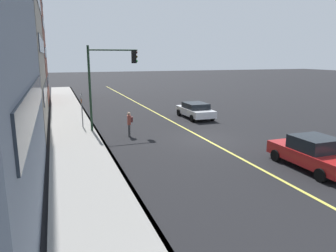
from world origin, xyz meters
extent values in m
plane|color=black|center=(0.00, 0.00, 0.00)|extent=(200.00, 200.00, 0.00)
cube|color=gray|center=(0.00, 7.86, 0.07)|extent=(80.00, 3.19, 0.15)
cube|color=slate|center=(0.00, 6.35, 0.07)|extent=(80.00, 0.16, 0.15)
cube|color=#D8CC4C|center=(0.00, 0.00, 0.01)|extent=(80.00, 0.16, 0.01)
cube|color=#262D38|center=(-6.32, 9.62, 3.77)|extent=(12.17, 0.06, 1.10)
cube|color=#262D38|center=(8.64, 9.62, 2.70)|extent=(11.58, 0.06, 1.10)
cube|color=#262D38|center=(8.64, 9.62, 6.08)|extent=(11.58, 0.06, 1.10)
cube|color=#262D38|center=(23.69, 9.62, 2.54)|extent=(9.59, 0.06, 1.10)
cube|color=#262D38|center=(23.69, 9.62, 5.71)|extent=(9.59, 0.06, 1.10)
cube|color=#262D38|center=(23.69, 9.62, 8.89)|extent=(9.59, 0.06, 1.10)
cube|color=silver|center=(6.79, -2.44, 0.59)|extent=(4.43, 1.89, 0.57)
cube|color=black|center=(6.70, -2.44, 1.11)|extent=(2.23, 1.74, 0.48)
cylinder|color=black|center=(5.32, -3.36, 0.30)|extent=(0.60, 0.22, 0.60)
cylinder|color=black|center=(5.32, -1.51, 0.30)|extent=(0.60, 0.22, 0.60)
cylinder|color=black|center=(8.25, -3.36, 0.30)|extent=(0.60, 0.22, 0.60)
cylinder|color=black|center=(8.25, -1.51, 0.30)|extent=(0.60, 0.22, 0.60)
cube|color=red|center=(-6.76, -2.38, 0.61)|extent=(4.43, 1.92, 0.62)
cube|color=black|center=(-6.80, -2.38, 1.24)|extent=(1.86, 1.77, 0.63)
cylinder|color=black|center=(-8.23, -1.44, 0.30)|extent=(0.60, 0.22, 0.60)
cylinder|color=black|center=(-5.30, -3.32, 0.30)|extent=(0.60, 0.22, 0.60)
cylinder|color=black|center=(-5.30, -1.44, 0.30)|extent=(0.60, 0.22, 0.60)
cylinder|color=#383838|center=(2.21, 4.46, 0.41)|extent=(0.16, 0.16, 0.82)
cylinder|color=#383838|center=(2.43, 4.41, 0.41)|extent=(0.16, 0.16, 0.82)
cube|color=#993F33|center=(2.32, 4.44, 1.13)|extent=(0.43, 0.29, 0.61)
sphere|color=tan|center=(2.32, 4.44, 1.54)|extent=(0.22, 0.22, 0.22)
cube|color=#592626|center=(2.29, 4.27, 1.16)|extent=(0.29, 0.21, 0.34)
cylinder|color=#1E3823|center=(4.27, 6.67, 2.99)|extent=(0.16, 0.16, 5.98)
cylinder|color=#1E3823|center=(4.27, 4.97, 5.68)|extent=(0.10, 3.39, 0.10)
cube|color=black|center=(4.27, 3.53, 5.23)|extent=(0.28, 0.30, 0.90)
sphere|color=#360605|center=(4.27, 3.35, 5.53)|extent=(0.18, 0.18, 0.18)
sphere|color=#392905|center=(4.27, 3.35, 5.23)|extent=(0.18, 0.18, 0.18)
sphere|color=green|center=(4.27, 3.35, 4.93)|extent=(0.18, 0.18, 0.18)
cylinder|color=slate|center=(5.67, 7.17, 1.33)|extent=(0.08, 0.08, 2.66)
cube|color=white|center=(5.67, 7.19, 2.46)|extent=(0.60, 0.02, 0.20)
cube|color=#DB5919|center=(5.67, 7.19, 2.11)|extent=(0.44, 0.02, 0.28)
camera|label=1|loc=(-17.95, 8.95, 5.20)|focal=33.82mm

